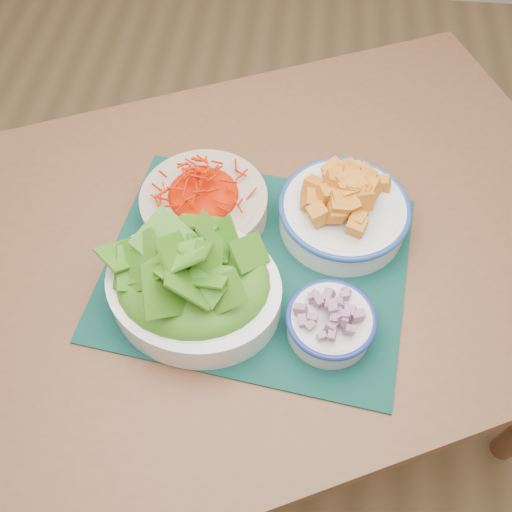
{
  "coord_description": "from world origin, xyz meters",
  "views": [
    {
      "loc": [
        -0.04,
        -0.62,
        1.58
      ],
      "look_at": [
        -0.09,
        -0.09,
        0.78
      ],
      "focal_mm": 40.0,
      "sensor_mm": 36.0,
      "label": 1
    }
  ],
  "objects": [
    {
      "name": "lettuce_bowl",
      "position": [
        -0.19,
        -0.17,
        0.82
      ],
      "size": [
        0.34,
        0.3,
        0.14
      ],
      "rotation": [
        0.0,
        0.0,
        -0.25
      ],
      "color": "white",
      "rests_on": "placemat"
    },
    {
      "name": "table",
      "position": [
        -0.11,
        -0.04,
        0.66
      ],
      "size": [
        1.53,
        1.32,
        0.75
      ],
      "rotation": [
        0.0,
        0.0,
        0.43
      ],
      "color": "brown",
      "rests_on": "ground"
    },
    {
      "name": "ground",
      "position": [
        0.0,
        0.0,
        0.0
      ],
      "size": [
        4.0,
        4.0,
        0.0
      ],
      "primitive_type": "plane",
      "color": "#9F794D",
      "rests_on": "ground"
    },
    {
      "name": "squash_bowl",
      "position": [
        0.05,
        0.01,
        0.81
      ],
      "size": [
        0.28,
        0.28,
        0.11
      ],
      "rotation": [
        0.0,
        0.0,
        -0.32
      ],
      "color": "white",
      "rests_on": "placemat"
    },
    {
      "name": "carrot_bowl",
      "position": [
        -0.2,
        0.01,
        0.8
      ],
      "size": [
        0.3,
        0.3,
        0.09
      ],
      "rotation": [
        0.0,
        0.0,
        0.42
      ],
      "color": "#BCA78C",
      "rests_on": "placemat"
    },
    {
      "name": "placemat",
      "position": [
        -0.09,
        -0.09,
        0.75
      ],
      "size": [
        0.56,
        0.48,
        0.0
      ],
      "primitive_type": "cube",
      "rotation": [
        0.0,
        0.0,
        -0.13
      ],
      "color": "black",
      "rests_on": "table"
    },
    {
      "name": "onion_bowl",
      "position": [
        0.04,
        -0.2,
        0.79
      ],
      "size": [
        0.16,
        0.16,
        0.07
      ],
      "rotation": [
        0.0,
        0.0,
        -0.23
      ],
      "color": "silver",
      "rests_on": "placemat"
    }
  ]
}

